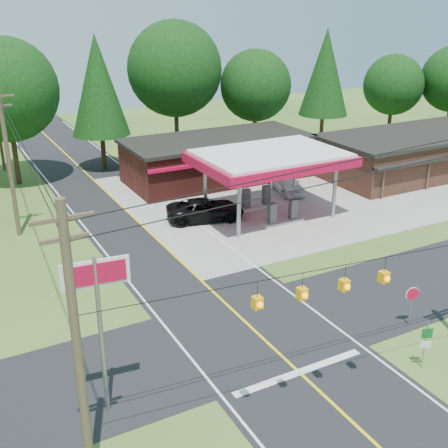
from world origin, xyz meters
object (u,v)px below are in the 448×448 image
gas_canopy (270,160)px  octagonal_stop_sign (412,297)px  suv_car (205,210)px  big_stop_sign (98,301)px  sedan_car (287,183)px

gas_canopy → octagonal_stop_sign: 16.36m
suv_car → big_stop_sign: (-12.50, -16.51, 4.13)m
suv_car → big_stop_sign: 21.12m
suv_car → sedan_car: 9.17m
suv_car → octagonal_stop_sign: 17.71m
gas_canopy → octagonal_stop_sign: size_ratio=5.01×
big_stop_sign → sedan_car: bearing=41.7°
gas_canopy → suv_car: 5.89m
gas_canopy → suv_car: size_ratio=1.89×
suv_car → gas_canopy: bearing=-93.7°
gas_canopy → big_stop_sign: 22.69m
gas_canopy → big_stop_sign: (-17.00, -15.01, 0.64)m
sedan_car → octagonal_stop_sign: (-6.32, -20.01, 0.79)m
suv_car → big_stop_sign: big_stop_sign is taller
gas_canopy → big_stop_sign: bearing=-138.6°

